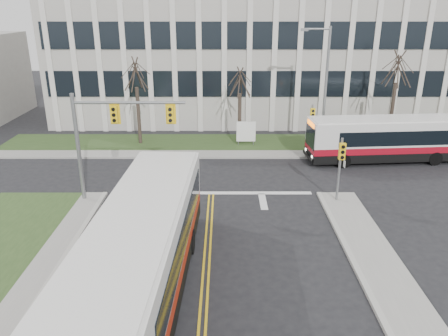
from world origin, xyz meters
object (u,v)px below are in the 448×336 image
(bus_main, at_px, (142,258))
(bus_cross, at_px, (390,140))
(streetlight, at_px, (324,84))
(directory_sign, at_px, (246,132))

(bus_main, distance_m, bus_cross, 21.74)
(bus_main, bearing_deg, streetlight, 62.74)
(bus_main, relative_size, bus_cross, 1.18)
(streetlight, bearing_deg, bus_main, -119.66)
(directory_sign, distance_m, bus_cross, 10.67)
(streetlight, relative_size, bus_cross, 0.79)
(directory_sign, height_order, bus_cross, bus_cross)
(directory_sign, xyz_separation_m, bus_main, (-4.77, -19.38, 0.66))
(streetlight, bearing_deg, directory_sign, 166.77)
(bus_main, height_order, bus_cross, bus_main)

